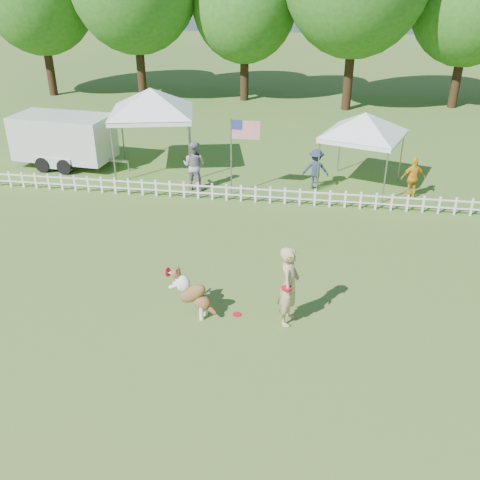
{
  "coord_description": "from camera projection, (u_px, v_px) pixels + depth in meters",
  "views": [
    {
      "loc": [
        1.89,
        -9.69,
        7.17
      ],
      "look_at": [
        0.02,
        2.0,
        1.1
      ],
      "focal_mm": 40.0,
      "sensor_mm": 36.0,
      "label": 1
    }
  ],
  "objects": [
    {
      "name": "tree_center_left",
      "position": [
        245.0,
        12.0,
        30.01
      ],
      "size": [
        6.0,
        6.0,
        9.8
      ],
      "primitive_type": null,
      "color": "#2A5D1A",
      "rests_on": "ground"
    },
    {
      "name": "dog",
      "position": [
        193.0,
        294.0,
        12.09
      ],
      "size": [
        1.16,
        0.62,
        1.15
      ],
      "primitive_type": null,
      "rotation": [
        0.0,
        0.0,
        -0.24
      ],
      "color": "brown",
      "rests_on": "ground"
    },
    {
      "name": "tree_right",
      "position": [
        469.0,
        9.0,
        28.19
      ],
      "size": [
        6.2,
        6.2,
        10.4
      ],
      "primitive_type": null,
      "color": "#2A5D1A",
      "rests_on": "ground"
    },
    {
      "name": "spectator_b",
      "position": [
        316.0,
        169.0,
        19.09
      ],
      "size": [
        0.94,
        0.54,
        1.45
      ],
      "primitive_type": "imported",
      "rotation": [
        0.0,
        0.0,
        3.13
      ],
      "color": "#24304E",
      "rests_on": "ground"
    },
    {
      "name": "canopy_tent_right",
      "position": [
        362.0,
        151.0,
        19.01
      ],
      "size": [
        3.23,
        3.23,
        2.64
      ],
      "primitive_type": null,
      "rotation": [
        0.0,
        0.0,
        -0.32
      ],
      "color": "white",
      "rests_on": "ground"
    },
    {
      "name": "picket_fence",
      "position": [
        263.0,
        194.0,
        18.07
      ],
      "size": [
        22.0,
        0.08,
        0.6
      ],
      "primitive_type": null,
      "color": "white",
      "rests_on": "ground"
    },
    {
      "name": "canopy_tent_left",
      "position": [
        153.0,
        131.0,
        20.54
      ],
      "size": [
        3.62,
        3.62,
        3.1
      ],
      "primitive_type": null,
      "rotation": [
        0.0,
        0.0,
        0.23
      ],
      "color": "white",
      "rests_on": "ground"
    },
    {
      "name": "frisbee_on_turf",
      "position": [
        237.0,
        314.0,
        12.34
      ],
      "size": [
        0.2,
        0.2,
        0.02
      ],
      "primitive_type": "cylinder",
      "rotation": [
        0.0,
        0.0,
        -0.02
      ],
      "color": "red",
      "rests_on": "ground"
    },
    {
      "name": "handler",
      "position": [
        289.0,
        286.0,
        11.69
      ],
      "size": [
        0.55,
        0.75,
        1.89
      ],
      "primitive_type": "imported",
      "rotation": [
        0.0,
        0.0,
        1.42
      ],
      "color": "tan",
      "rests_on": "ground"
    },
    {
      "name": "spectator_c",
      "position": [
        413.0,
        178.0,
        18.29
      ],
      "size": [
        0.9,
        0.54,
        1.43
      ],
      "primitive_type": "imported",
      "rotation": [
        0.0,
        0.0,
        3.39
      ],
      "color": "orange",
      "rests_on": "ground"
    },
    {
      "name": "spectator_a",
      "position": [
        194.0,
        166.0,
        18.96
      ],
      "size": [
        0.96,
        0.81,
        1.76
      ],
      "primitive_type": "imported",
      "rotation": [
        0.0,
        0.0,
        2.95
      ],
      "color": "gray",
      "rests_on": "ground"
    },
    {
      "name": "ground",
      "position": [
        225.0,
        323.0,
        12.06
      ],
      "size": [
        120.0,
        120.0,
        0.0
      ],
      "primitive_type": "plane",
      "color": "#33631F",
      "rests_on": "ground"
    },
    {
      "name": "flag_pole",
      "position": [
        231.0,
        158.0,
        18.24
      ],
      "size": [
        1.05,
        0.13,
        2.72
      ],
      "primitive_type": null,
      "rotation": [
        0.0,
        0.0,
        -0.02
      ],
      "color": "gray",
      "rests_on": "ground"
    },
    {
      "name": "cargo_trailer",
      "position": [
        64.0,
        140.0,
        21.17
      ],
      "size": [
        4.87,
        2.5,
        2.07
      ],
      "primitive_type": null,
      "rotation": [
        0.0,
        0.0,
        -0.1
      ],
      "color": "silver",
      "rests_on": "ground"
    }
  ]
}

